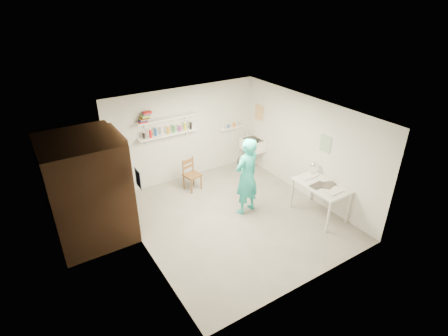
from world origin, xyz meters
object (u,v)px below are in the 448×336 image
belfast_sink (253,145)px  work_table (320,200)px  wooden_chair (192,175)px  desk_lamp (314,165)px  man (247,177)px  wall_clock (243,160)px

belfast_sink → work_table: size_ratio=0.52×
wooden_chair → desk_lamp: (2.02, -2.00, 0.59)m
belfast_sink → work_table: bearing=-92.4°
man → desk_lamp: 1.55m
belfast_sink → wooden_chair: 1.97m
belfast_sink → wooden_chair: belfast_sink is taller
man → work_table: man is taller
wall_clock → belfast_sink: bearing=35.5°
man → desk_lamp: bearing=149.5°
desk_lamp → belfast_sink: bearing=92.2°
work_table → belfast_sink: bearing=87.6°
belfast_sink → work_table: 2.63m
man → belfast_sink: bearing=-141.3°
wall_clock → man: bearing=-111.9°
work_table → man: bearing=142.2°
man → desk_lamp: man is taller
wall_clock → desk_lamp: wall_clock is taller
belfast_sink → man: bearing=-130.3°
man → wall_clock: size_ratio=5.56×
wall_clock → desk_lamp: bearing=-38.4°
wooden_chair → work_table: (1.83, -2.46, -0.01)m
desk_lamp → wall_clock: bearing=152.6°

